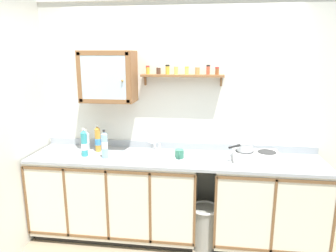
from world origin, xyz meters
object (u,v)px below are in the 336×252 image
object	(u,v)px
wall_cabinet	(108,77)
trash_bin	(204,226)
bottle_water_blue_0	(105,145)
saucepan	(245,146)
bottle_water_clear_1	(86,141)
bottle_detergent_teal_2	(84,144)
mug	(179,154)
bottle_juice_amber_3	(98,139)
hot_plate_stove	(256,156)
sink	(150,157)

from	to	relation	value
wall_cabinet	trash_bin	size ratio (longest dim) A/B	1.25
bottle_water_blue_0	wall_cabinet	size ratio (longest dim) A/B	0.53
saucepan	bottle_water_blue_0	world-z (taller)	bottle_water_blue_0
bottle_water_blue_0	bottle_water_clear_1	distance (m)	0.35
bottle_detergent_teal_2	bottle_water_blue_0	bearing A→B (deg)	-9.04
mug	wall_cabinet	distance (m)	1.12
bottle_water_clear_1	bottle_juice_amber_3	distance (m)	0.13
hot_plate_stove	mug	size ratio (longest dim) A/B	3.53
bottle_water_blue_0	trash_bin	distance (m)	1.35
saucepan	trash_bin	size ratio (longest dim) A/B	0.57
sink	bottle_water_blue_0	xyz separation A→B (m)	(-0.44, -0.16, 0.17)
bottle_water_blue_0	bottle_juice_amber_3	distance (m)	0.26
bottle_water_clear_1	mug	xyz separation A→B (m)	(1.05, -0.11, -0.07)
wall_cabinet	mug	bearing A→B (deg)	-11.87
hot_plate_stove	wall_cabinet	xyz separation A→B (m)	(-1.57, 0.14, 0.78)
sink	trash_bin	xyz separation A→B (m)	(0.61, -0.17, -0.67)
sink	mug	xyz separation A→B (m)	(0.33, -0.05, 0.07)
hot_plate_stove	bottle_water_blue_0	xyz separation A→B (m)	(-1.55, -0.13, 0.10)
bottle_water_clear_1	mug	bearing A→B (deg)	-5.87
hot_plate_stove	mug	distance (m)	0.78
wall_cabinet	bottle_water_blue_0	bearing A→B (deg)	-86.13
sink	hot_plate_stove	bearing A→B (deg)	-1.17
saucepan	bottle_detergent_teal_2	xyz separation A→B (m)	(-1.67, -0.11, -0.00)
saucepan	bottle_water_clear_1	bearing A→B (deg)	178.02
sink	bottle_water_clear_1	size ratio (longest dim) A/B	2.36
bottle_juice_amber_3	hot_plate_stove	bearing A→B (deg)	-2.61
bottle_detergent_teal_2	bottle_juice_amber_3	world-z (taller)	bottle_juice_amber_3
mug	bottle_detergent_teal_2	bearing A→B (deg)	-176.25
sink	saucepan	world-z (taller)	sink
hot_plate_stove	bottle_detergent_teal_2	bearing A→B (deg)	-176.92
wall_cabinet	bottle_water_clear_1	bearing A→B (deg)	-167.80
hot_plate_stove	saucepan	bearing A→B (deg)	170.65
saucepan	trash_bin	xyz separation A→B (m)	(-0.38, -0.16, -0.84)
saucepan	wall_cabinet	bearing A→B (deg)	175.41
sink	hot_plate_stove	size ratio (longest dim) A/B	1.28
hot_plate_stove	bottle_detergent_teal_2	distance (m)	1.79
bottle_detergent_teal_2	bottle_juice_amber_3	size ratio (longest dim) A/B	0.99
saucepan	bottle_detergent_teal_2	distance (m)	1.68
bottle_detergent_teal_2	saucepan	bearing A→B (deg)	3.92
bottle_water_blue_0	bottle_juice_amber_3	xyz separation A→B (m)	(-0.15, 0.21, -0.01)
hot_plate_stove	trash_bin	world-z (taller)	hot_plate_stove
mug	wall_cabinet	xyz separation A→B (m)	(-0.79, 0.17, 0.78)
bottle_water_clear_1	bottle_detergent_teal_2	size ratio (longest dim) A/B	0.83
bottle_detergent_teal_2	hot_plate_stove	bearing A→B (deg)	3.08
bottle_water_clear_1	trash_bin	xyz separation A→B (m)	(1.33, -0.22, -0.82)
bottle_water_clear_1	mug	world-z (taller)	bottle_water_clear_1
sink	bottle_juice_amber_3	xyz separation A→B (m)	(-0.59, 0.05, 0.16)
bottle_water_clear_1	bottle_detergent_teal_2	distance (m)	0.18
hot_plate_stove	bottle_water_clear_1	distance (m)	1.84
bottle_detergent_teal_2	wall_cabinet	xyz separation A→B (m)	(0.22, 0.23, 0.69)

